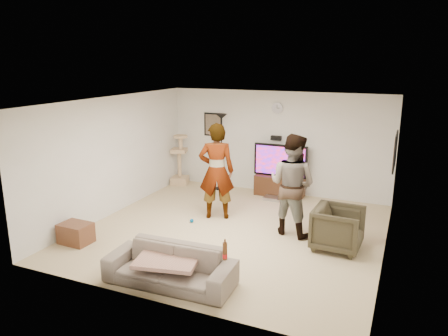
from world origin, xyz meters
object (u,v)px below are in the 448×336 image
at_px(floor_lamp, 222,152).
at_px(cat_tree, 179,160).
at_px(beer_bottle, 225,251).
at_px(sofa, 170,266).
at_px(armchair, 338,228).
at_px(side_table, 76,233).
at_px(person_right, 292,185).
at_px(person_left, 216,171).
at_px(tv, 280,160).
at_px(tv_stand, 280,186).

xyz_separation_m(floor_lamp, cat_tree, (-1.20, -0.05, -0.29)).
bearing_deg(floor_lamp, beer_bottle, -65.56).
relative_size(floor_lamp, sofa, 1.00).
relative_size(armchair, side_table, 1.50).
height_order(person_right, sofa, person_right).
xyz_separation_m(cat_tree, side_table, (0.13, -4.06, -0.49)).
distance_m(floor_lamp, cat_tree, 1.23).
bearing_deg(armchair, person_left, 80.43).
xyz_separation_m(cat_tree, person_left, (1.92, -1.85, 0.33)).
xyz_separation_m(sofa, beer_bottle, (0.88, 0.00, 0.41)).
bearing_deg(tv, tv_stand, 0.00).
height_order(tv, beer_bottle, tv).
height_order(floor_lamp, sofa, floor_lamp).
bearing_deg(person_right, floor_lamp, -26.75).
height_order(person_right, beer_bottle, person_right).
relative_size(person_right, side_table, 3.48).
bearing_deg(tv_stand, side_table, -121.77).
relative_size(tv, person_right, 0.68).
distance_m(tv, floor_lamp, 1.52).
bearing_deg(beer_bottle, armchair, 61.97).
xyz_separation_m(tv_stand, tv, (0.00, 0.00, 0.63)).
bearing_deg(floor_lamp, person_left, -69.02).
xyz_separation_m(person_left, armchair, (2.58, -0.56, -0.62)).
height_order(cat_tree, side_table, cat_tree).
relative_size(sofa, side_table, 3.47).
bearing_deg(person_left, beer_bottle, 94.48).
bearing_deg(tv, beer_bottle, -82.69).
distance_m(floor_lamp, person_right, 3.16).
xyz_separation_m(person_right, beer_bottle, (-0.24, -2.59, -0.28)).
relative_size(person_right, beer_bottle, 7.69).
height_order(tv, side_table, tv).
distance_m(cat_tree, beer_bottle, 5.70).
xyz_separation_m(tv_stand, person_left, (-0.79, -1.97, 0.76)).
bearing_deg(person_left, cat_tree, -66.11).
distance_m(person_right, sofa, 2.90).
bearing_deg(side_table, tv, 58.23).
xyz_separation_m(sofa, armchair, (2.07, 2.22, 0.10)).
height_order(tv, cat_tree, cat_tree).
bearing_deg(sofa, beer_bottle, -2.31).
height_order(person_right, armchair, person_right).
height_order(tv_stand, beer_bottle, beer_bottle).
relative_size(cat_tree, beer_bottle, 5.36).
bearing_deg(beer_bottle, sofa, 180.00).
bearing_deg(side_table, beer_bottle, -10.21).
bearing_deg(person_right, tv_stand, -53.81).
xyz_separation_m(person_right, side_table, (-3.43, -2.01, -0.78)).
height_order(person_left, armchair, person_left).
relative_size(tv, sofa, 0.68).
xyz_separation_m(floor_lamp, side_table, (-1.07, -4.10, -0.78)).
distance_m(tv_stand, sofa, 4.75).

